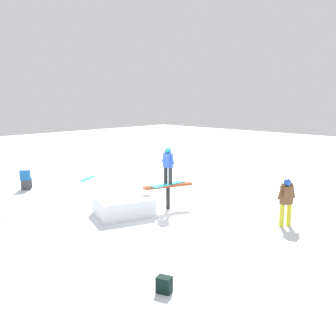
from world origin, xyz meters
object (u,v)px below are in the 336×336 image
main_rider_on_rail (168,167)px  folding_chair (26,180)px  backpack_on_snow (164,285)px  rail_feature (168,189)px  bystander_brown (286,200)px  loose_snowboard_cyan (87,179)px

main_rider_on_rail → folding_chair: bearing=114.6°
backpack_on_snow → rail_feature: bearing=-67.3°
backpack_on_snow → bystander_brown: bearing=-109.1°
rail_feature → backpack_on_snow: bearing=-116.3°
rail_feature → loose_snowboard_cyan: rail_feature is taller
bystander_brown → backpack_on_snow: bearing=-153.7°
rail_feature → bystander_brown: size_ratio=1.21×
bystander_brown → folding_chair: (-3.45, 10.32, -0.43)m
loose_snowboard_cyan → backpack_on_snow: (-5.11, -10.34, 0.16)m
main_rider_on_rail → backpack_on_snow: (-4.27, -4.01, -1.38)m
rail_feature → main_rider_on_rail: bearing=0.0°
backpack_on_snow → loose_snowboard_cyan: bearing=-46.8°
rail_feature → folding_chair: size_ratio=2.06×
folding_chair → bystander_brown: bearing=143.7°
folding_chair → loose_snowboard_cyan: bearing=-146.9°
rail_feature → backpack_on_snow: (-4.27, -4.01, -0.56)m
rail_feature → backpack_on_snow: size_ratio=5.34×
bystander_brown → backpack_on_snow: bystander_brown is taller
rail_feature → bystander_brown: (1.24, -3.87, 0.11)m
folding_chair → main_rider_on_rail: bearing=144.1°
rail_feature → folding_chair: 6.81m
folding_chair → backpack_on_snow: folding_chair is taller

